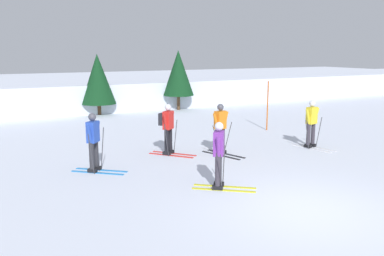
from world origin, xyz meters
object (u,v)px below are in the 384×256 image
object	(u,v)px
skier_blue	(94,141)
trail_marker_pole	(268,106)
skier_orange	(220,128)
skier_yellow	(312,122)
conifer_far_left	(98,79)
skier_purple	(219,153)
skier_red	(168,126)
conifer_far_right	(178,73)

from	to	relation	value
skier_blue	trail_marker_pole	world-z (taller)	trail_marker_pole
skier_orange	skier_yellow	xyz separation A→B (m)	(3.40, -0.65, 0.00)
skier_blue	conifer_far_left	world-z (taller)	conifer_far_left
trail_marker_pole	skier_orange	bearing A→B (deg)	-145.89
skier_purple	skier_red	distance (m)	3.74
skier_blue	conifer_far_right	distance (m)	12.63
skier_purple	skier_orange	xyz separation A→B (m)	(1.80, 2.96, 0.00)
skier_blue	skier_red	bearing A→B (deg)	17.85
skier_blue	trail_marker_pole	size ratio (longest dim) A/B	0.80
conifer_far_right	skier_orange	bearing A→B (deg)	-107.36
skier_orange	skier_red	size ratio (longest dim) A/B	1.00
conifer_far_right	skier_blue	bearing A→B (deg)	-126.07
skier_red	conifer_far_right	distance (m)	10.50
skier_orange	conifer_far_right	size ratio (longest dim) A/B	0.49
conifer_far_right	skier_red	bearing A→B (deg)	-116.95
trail_marker_pole	conifer_far_right	world-z (taller)	conifer_far_right
skier_purple	skier_yellow	world-z (taller)	same
skier_blue	conifer_far_right	size ratio (longest dim) A/B	0.49
skier_purple	conifer_far_left	size ratio (longest dim) A/B	0.52
skier_purple	conifer_far_left	bearing A→B (deg)	88.66
skier_purple	conifer_far_left	distance (m)	13.36
skier_orange	conifer_far_left	xyz separation A→B (m)	(-1.49, 10.36, 1.02)
skier_blue	conifer_far_left	bearing A→B (deg)	75.20
skier_orange	skier_yellow	distance (m)	3.46
conifer_far_right	trail_marker_pole	bearing A→B (deg)	-83.44
skier_purple	skier_yellow	bearing A→B (deg)	23.97
trail_marker_pole	conifer_far_right	size ratio (longest dim) A/B	0.62
skier_blue	skier_red	xyz separation A→B (m)	(2.67, 0.86, 0.04)
skier_yellow	skier_red	distance (m)	5.17
skier_orange	skier_yellow	bearing A→B (deg)	-10.78
skier_red	conifer_far_right	xyz separation A→B (m)	(4.73, 9.30, 1.20)
skier_purple	skier_orange	size ratio (longest dim) A/B	1.00
skier_orange	trail_marker_pole	size ratio (longest dim) A/B	0.80
conifer_far_left	skier_red	bearing A→B (deg)	-90.52
skier_yellow	conifer_far_right	size ratio (longest dim) A/B	0.49
skier_orange	skier_yellow	world-z (taller)	same
skier_red	skier_orange	bearing A→B (deg)	-26.30
trail_marker_pole	skier_yellow	bearing A→B (deg)	-100.19
skier_yellow	trail_marker_pole	distance (m)	3.41
conifer_far_left	conifer_far_right	xyz separation A→B (m)	(4.64, -0.29, 0.22)
conifer_far_left	trail_marker_pole	bearing A→B (deg)	-54.37
skier_yellow	trail_marker_pole	size ratio (longest dim) A/B	0.80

